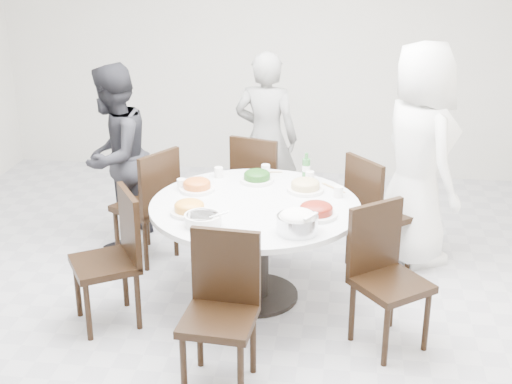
# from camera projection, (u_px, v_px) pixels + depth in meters

# --- Properties ---
(floor) EXTENTS (6.00, 6.00, 0.01)m
(floor) POSITION_uv_depth(u_px,v_px,m) (236.00, 308.00, 5.17)
(floor) COLOR #B7B7BC
(floor) RESTS_ON ground
(wall_back) EXTENTS (6.00, 0.01, 2.80)m
(wall_back) POSITION_uv_depth(u_px,v_px,m) (280.00, 45.00, 7.44)
(wall_back) COLOR silver
(wall_back) RESTS_ON ground
(dining_table) EXTENTS (1.50, 1.50, 0.75)m
(dining_table) POSITION_uv_depth(u_px,v_px,m) (255.00, 251.00, 5.19)
(dining_table) COLOR white
(dining_table) RESTS_ON floor
(chair_ne) EXTENTS (0.59, 0.59, 0.95)m
(chair_ne) POSITION_uv_depth(u_px,v_px,m) (381.00, 212.00, 5.61)
(chair_ne) COLOR black
(chair_ne) RESTS_ON floor
(chair_n) EXTENTS (0.52, 0.52, 0.95)m
(chair_n) POSITION_uv_depth(u_px,v_px,m) (262.00, 185.00, 6.18)
(chair_n) COLOR black
(chair_n) RESTS_ON floor
(chair_nw) EXTENTS (0.57, 0.57, 0.95)m
(chair_nw) POSITION_uv_depth(u_px,v_px,m) (145.00, 204.00, 5.78)
(chair_nw) COLOR black
(chair_nw) RESTS_ON floor
(chair_sw) EXTENTS (0.58, 0.58, 0.95)m
(chair_sw) POSITION_uv_depth(u_px,v_px,m) (104.00, 261.00, 4.83)
(chair_sw) COLOR black
(chair_sw) RESTS_ON floor
(chair_s) EXTENTS (0.45, 0.45, 0.95)m
(chair_s) POSITION_uv_depth(u_px,v_px,m) (219.00, 317.00, 4.16)
(chair_s) COLOR black
(chair_s) RESTS_ON floor
(chair_se) EXTENTS (0.59, 0.59, 0.95)m
(chair_se) POSITION_uv_depth(u_px,v_px,m) (392.00, 281.00, 4.56)
(chair_se) COLOR black
(chair_se) RESTS_ON floor
(diner_right) EXTENTS (0.90, 1.04, 1.79)m
(diner_right) POSITION_uv_depth(u_px,v_px,m) (418.00, 155.00, 5.61)
(diner_right) COLOR white
(diner_right) RESTS_ON floor
(diner_middle) EXTENTS (0.62, 0.45, 1.58)m
(diner_middle) POSITION_uv_depth(u_px,v_px,m) (266.00, 139.00, 6.40)
(diner_middle) COLOR black
(diner_middle) RESTS_ON floor
(diner_left) EXTENTS (0.70, 0.84, 1.56)m
(diner_left) POSITION_uv_depth(u_px,v_px,m) (114.00, 157.00, 5.94)
(diner_left) COLOR black
(diner_left) RESTS_ON floor
(dish_greens) EXTENTS (0.26, 0.26, 0.07)m
(dish_greens) POSITION_uv_depth(u_px,v_px,m) (257.00, 178.00, 5.46)
(dish_greens) COLOR white
(dish_greens) RESTS_ON dining_table
(dish_pale) EXTENTS (0.27, 0.27, 0.07)m
(dish_pale) POSITION_uv_depth(u_px,v_px,m) (305.00, 187.00, 5.27)
(dish_pale) COLOR white
(dish_pale) RESTS_ON dining_table
(dish_orange) EXTENTS (0.26, 0.26, 0.07)m
(dish_orange) POSITION_uv_depth(u_px,v_px,m) (197.00, 186.00, 5.28)
(dish_orange) COLOR white
(dish_orange) RESTS_ON dining_table
(dish_redbrown) EXTENTS (0.29, 0.29, 0.07)m
(dish_redbrown) POSITION_uv_depth(u_px,v_px,m) (316.00, 211.00, 4.84)
(dish_redbrown) COLOR white
(dish_redbrown) RESTS_ON dining_table
(dish_tofu) EXTENTS (0.27, 0.27, 0.07)m
(dish_tofu) POSITION_uv_depth(u_px,v_px,m) (189.00, 209.00, 4.88)
(dish_tofu) COLOR white
(dish_tofu) RESTS_ON dining_table
(rice_bowl) EXTENTS (0.27, 0.27, 0.12)m
(rice_bowl) POSITION_uv_depth(u_px,v_px,m) (297.00, 224.00, 4.58)
(rice_bowl) COLOR silver
(rice_bowl) RESTS_ON dining_table
(soup_bowl) EXTENTS (0.25, 0.25, 0.08)m
(soup_bowl) POSITION_uv_depth(u_px,v_px,m) (203.00, 220.00, 4.70)
(soup_bowl) COLOR white
(soup_bowl) RESTS_ON dining_table
(beverage_bottle) EXTENTS (0.06, 0.06, 0.22)m
(beverage_bottle) POSITION_uv_depth(u_px,v_px,m) (306.00, 166.00, 5.48)
(beverage_bottle) COLOR #2C6E32
(beverage_bottle) RESTS_ON dining_table
(tea_cups) EXTENTS (0.07, 0.07, 0.08)m
(tea_cups) POSITION_uv_depth(u_px,v_px,m) (264.00, 170.00, 5.61)
(tea_cups) COLOR white
(tea_cups) RESTS_ON dining_table
(chopsticks) EXTENTS (0.24, 0.04, 0.01)m
(chopsticks) POSITION_uv_depth(u_px,v_px,m) (271.00, 173.00, 5.65)
(chopsticks) COLOR tan
(chopsticks) RESTS_ON dining_table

